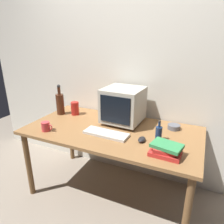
# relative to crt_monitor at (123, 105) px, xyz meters

# --- Properties ---
(ground_plane) EXTENTS (6.00, 6.00, 0.00)m
(ground_plane) POSITION_rel_crt_monitor_xyz_m (-0.03, -0.20, -0.95)
(ground_plane) COLOR gray
(back_wall) EXTENTS (4.00, 0.08, 2.50)m
(back_wall) POSITION_rel_crt_monitor_xyz_m (-0.03, 0.30, 0.30)
(back_wall) COLOR silver
(back_wall) RESTS_ON ground
(desk) EXTENTS (1.68, 0.87, 0.75)m
(desk) POSITION_rel_crt_monitor_xyz_m (-0.03, -0.20, -0.27)
(desk) COLOR olive
(desk) RESTS_ON ground
(crt_monitor) EXTENTS (0.40, 0.40, 0.37)m
(crt_monitor) POSITION_rel_crt_monitor_xyz_m (0.00, 0.00, 0.00)
(crt_monitor) COLOR #B2AD9E
(crt_monitor) RESTS_ON desk
(keyboard) EXTENTS (0.43, 0.17, 0.02)m
(keyboard) POSITION_rel_crt_monitor_xyz_m (-0.03, -0.33, -0.18)
(keyboard) COLOR beige
(keyboard) RESTS_ON desk
(computer_mouse) EXTENTS (0.06, 0.10, 0.04)m
(computer_mouse) POSITION_rel_crt_monitor_xyz_m (0.30, -0.32, -0.17)
(computer_mouse) COLOR black
(computer_mouse) RESTS_ON desk
(bottle_tall) EXTENTS (0.09, 0.09, 0.35)m
(bottle_tall) POSITION_rel_crt_monitor_xyz_m (-0.75, -0.06, -0.06)
(bottle_tall) COLOR #472314
(bottle_tall) RESTS_ON desk
(bottle_short) EXTENTS (0.06, 0.06, 0.19)m
(bottle_short) POSITION_rel_crt_monitor_xyz_m (0.43, -0.24, -0.12)
(bottle_short) COLOR navy
(bottle_short) RESTS_ON desk
(book_stack) EXTENTS (0.25, 0.20, 0.09)m
(book_stack) POSITION_rel_crt_monitor_xyz_m (0.53, -0.45, -0.15)
(book_stack) COLOR red
(book_stack) RESTS_ON desk
(mug) EXTENTS (0.12, 0.08, 0.09)m
(mug) POSITION_rel_crt_monitor_xyz_m (-0.60, -0.49, -0.15)
(mug) COLOR #CC383D
(mug) RESTS_ON desk
(cd_spindle) EXTENTS (0.12, 0.12, 0.04)m
(cd_spindle) POSITION_rel_crt_monitor_xyz_m (0.52, 0.06, -0.17)
(cd_spindle) COLOR #595B66
(cd_spindle) RESTS_ON desk
(metal_canister) EXTENTS (0.09, 0.09, 0.15)m
(metal_canister) POSITION_rel_crt_monitor_xyz_m (-0.59, -0.01, -0.12)
(metal_canister) COLOR #A51E19
(metal_canister) RESTS_ON desk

